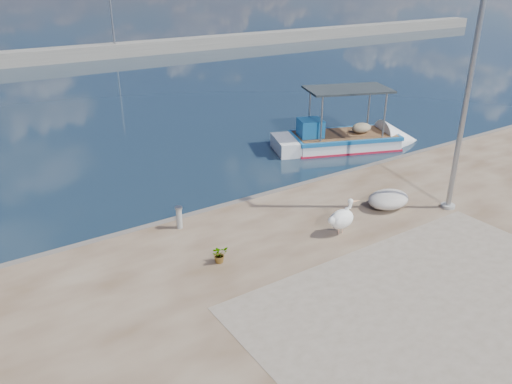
% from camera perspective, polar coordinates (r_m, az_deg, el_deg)
% --- Properties ---
extents(ground, '(1400.00, 1400.00, 0.00)m').
position_cam_1_polar(ground, '(13.25, 9.27, -10.76)').
color(ground, '#162635').
rests_on(ground, ground).
extents(quay_patch, '(9.00, 7.00, 0.01)m').
position_cam_1_polar(quay_patch, '(12.12, 22.90, -13.39)').
color(quay_patch, gray).
rests_on(quay_patch, quay).
extents(breakwater, '(120.00, 2.20, 7.50)m').
position_cam_1_polar(breakwater, '(48.89, -24.88, 13.75)').
color(breakwater, gray).
rests_on(breakwater, ground).
extents(boat_right, '(6.99, 4.41, 3.20)m').
position_cam_1_polar(boat_right, '(23.42, 9.87, 5.62)').
color(boat_right, white).
rests_on(boat_right, ground).
extents(pelican, '(1.08, 0.54, 1.05)m').
position_cam_1_polar(pelican, '(14.51, 9.80, -2.97)').
color(pelican, tan).
rests_on(pelican, quay).
extents(lamp_post, '(0.44, 0.96, 7.00)m').
position_cam_1_polar(lamp_post, '(16.20, 22.71, 8.99)').
color(lamp_post, gray).
rests_on(lamp_post, quay).
extents(bollard_near, '(0.23, 0.23, 0.69)m').
position_cam_1_polar(bollard_near, '(14.83, -8.78, -2.79)').
color(bollard_near, gray).
rests_on(bollard_near, quay).
extents(potted_plant, '(0.43, 0.38, 0.47)m').
position_cam_1_polar(potted_plant, '(13.10, -4.19, -7.09)').
color(potted_plant, '#33722D').
rests_on(potted_plant, quay).
extents(net_pile_d, '(1.44, 1.08, 0.54)m').
position_cam_1_polar(net_pile_d, '(16.54, 14.88, -0.82)').
color(net_pile_d, '#B8B1AA').
rests_on(net_pile_d, quay).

